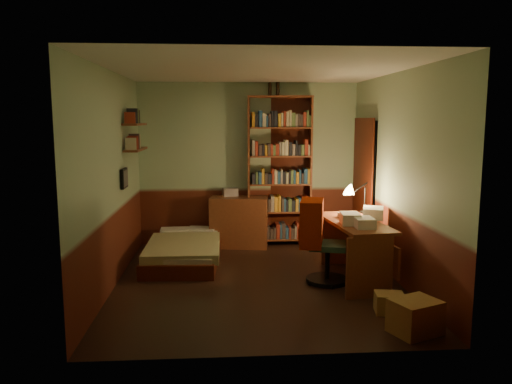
{
  "coord_description": "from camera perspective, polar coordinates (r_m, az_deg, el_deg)",
  "views": [
    {
      "loc": [
        -0.44,
        -6.03,
        2.02
      ],
      "look_at": [
        0.0,
        0.25,
        1.1
      ],
      "focal_mm": 35.0,
      "sensor_mm": 36.0,
      "label": 1
    }
  ],
  "objects": [
    {
      "name": "doorway",
      "position": [
        7.71,
        12.29,
        0.52
      ],
      "size": [
        0.06,
        0.9,
        2.0
      ],
      "primitive_type": "cube",
      "color": "black",
      "rests_on": "ground"
    },
    {
      "name": "wall_shelf_upper",
      "position": [
        7.23,
        -13.68,
        7.53
      ],
      "size": [
        0.2,
        0.9,
        0.03
      ],
      "primitive_type": "cube",
      "color": "brown",
      "rests_on": "wall_left"
    },
    {
      "name": "bed",
      "position": [
        7.24,
        -8.2,
        -5.81
      ],
      "size": [
        1.05,
        1.83,
        0.53
      ],
      "primitive_type": "cube",
      "rotation": [
        0.0,
        0.0,
        -0.06
      ],
      "color": "#7C8B55",
      "rests_on": "ground"
    },
    {
      "name": "bottle_right",
      "position": [
        8.05,
        2.51,
        11.67
      ],
      "size": [
        0.07,
        0.07,
        0.22
      ],
      "primitive_type": "cylinder",
      "rotation": [
        0.0,
        0.0,
        -0.25
      ],
      "color": "black",
      "rests_on": "bookshelf"
    },
    {
      "name": "dresser",
      "position": [
        7.97,
        -1.93,
        -3.42
      ],
      "size": [
        0.96,
        0.58,
        0.8
      ],
      "primitive_type": "cube",
      "rotation": [
        0.0,
        0.0,
        -0.14
      ],
      "color": "brown",
      "rests_on": "ground"
    },
    {
      "name": "wall_left",
      "position": [
        6.22,
        -16.24,
        1.33
      ],
      "size": [
        0.02,
        4.0,
        2.6
      ],
      "primitive_type": "cube",
      "color": "#95B28B",
      "rests_on": "ground"
    },
    {
      "name": "paper_stack",
      "position": [
        6.62,
        13.24,
        -2.34
      ],
      "size": [
        0.35,
        0.41,
        0.14
      ],
      "primitive_type": "cube",
      "rotation": [
        0.0,
        0.0,
        -0.32
      ],
      "color": "silver",
      "rests_on": "desk"
    },
    {
      "name": "framed_picture",
      "position": [
        6.8,
        -14.84,
        1.53
      ],
      "size": [
        0.04,
        0.32,
        0.26
      ],
      "primitive_type": "cube",
      "color": "black",
      "rests_on": "wall_left"
    },
    {
      "name": "wall_front",
      "position": [
        4.11,
        2.22,
        -1.79
      ],
      "size": [
        3.5,
        0.02,
        2.6
      ],
      "primitive_type": "cube",
      "color": "#95B28B",
      "rests_on": "ground"
    },
    {
      "name": "wall_shelf_lower",
      "position": [
        7.24,
        -13.59,
        4.76
      ],
      "size": [
        0.2,
        0.9,
        0.03
      ],
      "primitive_type": "cube",
      "color": "brown",
      "rests_on": "wall_left"
    },
    {
      "name": "red_jacket",
      "position": [
        6.29,
        5.59,
        1.98
      ],
      "size": [
        0.44,
        0.55,
        0.58
      ],
      "primitive_type": "cube",
      "rotation": [
        0.0,
        0.0,
        0.42
      ],
      "color": "#A22000",
      "rests_on": "office_chair"
    },
    {
      "name": "bottle_left",
      "position": [
        8.04,
        1.6,
        11.65
      ],
      "size": [
        0.07,
        0.07,
        0.21
      ],
      "primitive_type": "cylinder",
      "rotation": [
        0.0,
        0.0,
        0.33
      ],
      "color": "black",
      "rests_on": "bookshelf"
    },
    {
      "name": "cardboard_box_a",
      "position": [
        5.11,
        17.73,
        -13.42
      ],
      "size": [
        0.53,
        0.49,
        0.32
      ],
      "primitive_type": "cube",
      "rotation": [
        0.0,
        0.0,
        0.4
      ],
      "color": "#9F753C",
      "rests_on": "ground"
    },
    {
      "name": "ceiling",
      "position": [
        6.08,
        0.17,
        13.88
      ],
      "size": [
        3.5,
        4.0,
        0.02
      ],
      "primitive_type": "cube",
      "color": "silver",
      "rests_on": "wall_back"
    },
    {
      "name": "mini_stereo",
      "position": [
        8.01,
        -2.98,
        0.01
      ],
      "size": [
        0.26,
        0.22,
        0.13
      ],
      "primitive_type": "cube",
      "rotation": [
        0.0,
        0.0,
        0.19
      ],
      "color": "#B2B2B7",
      "rests_on": "dresser"
    },
    {
      "name": "wall_right",
      "position": [
        6.46,
        15.93,
        1.59
      ],
      "size": [
        0.02,
        4.0,
        2.6
      ],
      "primitive_type": "cube",
      "color": "#95B28B",
      "rests_on": "ground"
    },
    {
      "name": "bookshelf",
      "position": [
        7.98,
        2.74,
        2.35
      ],
      "size": [
        1.04,
        0.4,
        2.38
      ],
      "primitive_type": "cube",
      "rotation": [
        0.0,
        0.0,
        -0.08
      ],
      "color": "brown",
      "rests_on": "ground"
    },
    {
      "name": "desk",
      "position": [
        6.47,
        11.1,
        -6.56
      ],
      "size": [
        0.74,
        1.46,
        0.75
      ],
      "primitive_type": "cube",
      "rotation": [
        0.0,
        0.0,
        0.11
      ],
      "color": "brown",
      "rests_on": "ground"
    },
    {
      "name": "wall_back",
      "position": [
        8.09,
        -0.88,
        3.2
      ],
      "size": [
        3.5,
        0.02,
        2.6
      ],
      "primitive_type": "cube",
      "color": "#95B28B",
      "rests_on": "ground"
    },
    {
      "name": "floor",
      "position": [
        6.38,
        0.16,
        -10.24
      ],
      "size": [
        3.5,
        4.0,
        0.02
      ],
      "primitive_type": "cube",
      "color": "black",
      "rests_on": "ground"
    },
    {
      "name": "door_trim",
      "position": [
        7.7,
        12.04,
        0.52
      ],
      "size": [
        0.02,
        0.98,
        2.08
      ],
      "primitive_type": "cube",
      "color": "#3F1308",
      "rests_on": "ground"
    },
    {
      "name": "cardboard_box_b",
      "position": [
        5.56,
        14.99,
        -12.15
      ],
      "size": [
        0.33,
        0.29,
        0.21
      ],
      "primitive_type": "cube",
      "rotation": [
        0.0,
        0.0,
        -0.16
      ],
      "color": "#9F753C",
      "rests_on": "ground"
    },
    {
      "name": "office_chair",
      "position": [
        6.26,
        8.2,
        -5.63
      ],
      "size": [
        0.62,
        0.57,
        1.04
      ],
      "primitive_type": "cube",
      "rotation": [
        0.0,
        0.0,
        -0.24
      ],
      "color": "#315440",
      "rests_on": "ground"
    },
    {
      "name": "desk_lamp",
      "position": [
        6.95,
        12.36,
        0.32
      ],
      "size": [
        0.24,
        0.24,
        0.65
      ],
      "primitive_type": "cone",
      "rotation": [
        0.0,
        0.0,
        0.26
      ],
      "color": "black",
      "rests_on": "desk"
    }
  ]
}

